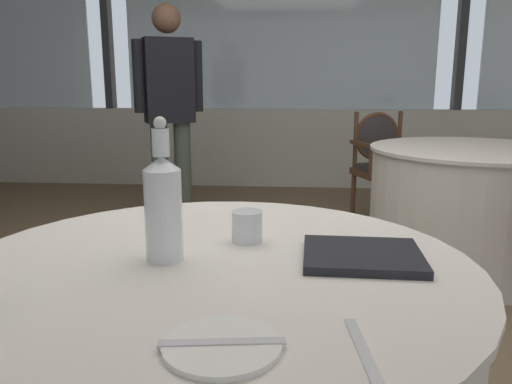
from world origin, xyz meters
The scene contains 11 objects.
ground_plane centered at (0.00, 0.00, 0.00)m, with size 15.28×15.28×0.00m, color #756047.
window_wall_far centered at (0.00, 3.54, 1.12)m, with size 11.75×0.14×2.80m.
side_plate centered at (0.10, -1.32, 0.76)m, with size 0.18×0.18×0.01m, color white.
butter_knife centered at (0.10, -1.32, 0.76)m, with size 0.19×0.02×0.00m, color silver.
dinner_fork centered at (0.31, -1.32, 0.76)m, with size 0.21×0.02×0.00m, color silver.
water_bottle centered at (-0.09, -0.94, 0.88)m, with size 0.08×0.08×0.32m.
water_tumbler centered at (0.08, -0.79, 0.79)m, with size 0.08×0.08×0.08m, color white.
menu_book centered at (0.36, -0.91, 0.76)m, with size 0.26×0.23×0.02m, color black.
background_table_0 centered at (1.27, 1.14, 0.38)m, with size 1.23×1.23×0.75m.
dining_chair_0_0 centered at (0.91, 2.11, 0.53)m, with size 0.63×0.59×0.90m.
diner_person_0 centered at (-0.78, 1.85, 0.98)m, with size 0.49×0.34×1.71m.
Camera 1 is at (0.21, -2.02, 1.15)m, focal length 35.65 mm.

